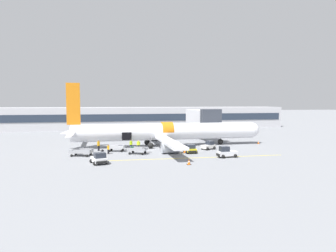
{
  "coord_description": "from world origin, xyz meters",
  "views": [
    {
      "loc": [
        -9.04,
        -51.82,
        8.22
      ],
      "look_at": [
        2.53,
        1.44,
        3.96
      ],
      "focal_mm": 32.0,
      "sensor_mm": 36.0,
      "label": 1
    }
  ],
  "objects_px": {
    "baggage_cart_queued": "(138,150)",
    "suitcase_on_tarmac_upright": "(103,151)",
    "baggage_tug_mid": "(227,153)",
    "baggage_tug_lead": "(99,159)",
    "baggage_cart_empty": "(82,153)",
    "airplane": "(164,132)",
    "baggage_tug_rear": "(209,146)",
    "ground_crew_supervisor": "(99,145)",
    "baggage_cart_loading": "(117,148)",
    "ground_crew_driver": "(108,149)",
    "ground_crew_loader_a": "(131,144)",
    "baggage_tug_spare": "(190,149)",
    "ground_crew_loader_b": "(138,145)"
  },
  "relations": [
    {
      "from": "baggage_cart_loading",
      "to": "airplane",
      "type": "bearing_deg",
      "value": 25.19
    },
    {
      "from": "baggage_tug_rear",
      "to": "ground_crew_supervisor",
      "type": "distance_m",
      "value": 19.12
    },
    {
      "from": "baggage_cart_queued",
      "to": "ground_crew_loader_b",
      "type": "distance_m",
      "value": 4.33
    },
    {
      "from": "baggage_cart_empty",
      "to": "ground_crew_loader_a",
      "type": "height_order",
      "value": "ground_crew_loader_a"
    },
    {
      "from": "baggage_tug_mid",
      "to": "baggage_tug_lead",
      "type": "bearing_deg",
      "value": -177.58
    },
    {
      "from": "baggage_tug_lead",
      "to": "baggage_cart_loading",
      "type": "distance_m",
      "value": 10.25
    },
    {
      "from": "baggage_tug_rear",
      "to": "ground_crew_loader_b",
      "type": "bearing_deg",
      "value": 169.81
    },
    {
      "from": "baggage_cart_queued",
      "to": "baggage_cart_empty",
      "type": "distance_m",
      "value": 8.64
    },
    {
      "from": "ground_crew_supervisor",
      "to": "suitcase_on_tarmac_upright",
      "type": "bearing_deg",
      "value": -74.75
    },
    {
      "from": "ground_crew_loader_a",
      "to": "ground_crew_loader_b",
      "type": "height_order",
      "value": "ground_crew_loader_b"
    },
    {
      "from": "baggage_tug_rear",
      "to": "airplane",
      "type": "bearing_deg",
      "value": 141.8
    },
    {
      "from": "baggage_tug_mid",
      "to": "ground_crew_driver",
      "type": "xyz_separation_m",
      "value": [
        -17.34,
        6.78,
        0.1
      ]
    },
    {
      "from": "baggage_cart_loading",
      "to": "ground_crew_supervisor",
      "type": "bearing_deg",
      "value": 156.16
    },
    {
      "from": "baggage_tug_rear",
      "to": "ground_crew_loader_b",
      "type": "distance_m",
      "value": 12.36
    },
    {
      "from": "baggage_tug_mid",
      "to": "baggage_tug_spare",
      "type": "relative_size",
      "value": 1.12
    },
    {
      "from": "ground_crew_driver",
      "to": "baggage_tug_mid",
      "type": "bearing_deg",
      "value": -21.35
    },
    {
      "from": "suitcase_on_tarmac_upright",
      "to": "baggage_tug_mid",
      "type": "bearing_deg",
      "value": -23.68
    },
    {
      "from": "baggage_cart_empty",
      "to": "ground_crew_loader_a",
      "type": "xyz_separation_m",
      "value": [
        8.0,
        5.08,
        0.35
      ]
    },
    {
      "from": "ground_crew_loader_a",
      "to": "suitcase_on_tarmac_upright",
      "type": "relative_size",
      "value": 2.89
    },
    {
      "from": "baggage_cart_empty",
      "to": "airplane",
      "type": "bearing_deg",
      "value": 27.45
    },
    {
      "from": "suitcase_on_tarmac_upright",
      "to": "airplane",
      "type": "bearing_deg",
      "value": 25.03
    },
    {
      "from": "baggage_tug_lead",
      "to": "ground_crew_driver",
      "type": "bearing_deg",
      "value": 80.02
    },
    {
      "from": "baggage_tug_rear",
      "to": "suitcase_on_tarmac_upright",
      "type": "distance_m",
      "value": 18.29
    },
    {
      "from": "baggage_cart_queued",
      "to": "suitcase_on_tarmac_upright",
      "type": "distance_m",
      "value": 6.0
    },
    {
      "from": "airplane",
      "to": "baggage_tug_lead",
      "type": "relative_size",
      "value": 11.97
    },
    {
      "from": "baggage_cart_loading",
      "to": "ground_crew_driver",
      "type": "xyz_separation_m",
      "value": [
        -1.44,
        -2.3,
        0.25
      ]
    },
    {
      "from": "baggage_tug_rear",
      "to": "ground_crew_supervisor",
      "type": "xyz_separation_m",
      "value": [
        -18.95,
        2.53,
        0.35
      ]
    },
    {
      "from": "ground_crew_loader_b",
      "to": "ground_crew_driver",
      "type": "bearing_deg",
      "value": -147.78
    },
    {
      "from": "airplane",
      "to": "baggage_cart_queued",
      "type": "height_order",
      "value": "airplane"
    },
    {
      "from": "baggage_tug_lead",
      "to": "ground_crew_loader_a",
      "type": "bearing_deg",
      "value": 65.45
    },
    {
      "from": "baggage_cart_queued",
      "to": "ground_crew_driver",
      "type": "relative_size",
      "value": 2.48
    },
    {
      "from": "airplane",
      "to": "baggage_tug_lead",
      "type": "bearing_deg",
      "value": -129.89
    },
    {
      "from": "baggage_cart_queued",
      "to": "suitcase_on_tarmac_upright",
      "type": "bearing_deg",
      "value": 158.22
    },
    {
      "from": "baggage_tug_rear",
      "to": "baggage_tug_mid",
      "type": "bearing_deg",
      "value": -90.24
    },
    {
      "from": "ground_crew_loader_b",
      "to": "airplane",
      "type": "bearing_deg",
      "value": 31.81
    },
    {
      "from": "baggage_cart_loading",
      "to": "baggage_cart_queued",
      "type": "height_order",
      "value": "baggage_cart_queued"
    },
    {
      "from": "baggage_tug_mid",
      "to": "baggage_tug_rear",
      "type": "distance_m",
      "value": 7.88
    },
    {
      "from": "baggage_cart_empty",
      "to": "suitcase_on_tarmac_upright",
      "type": "distance_m",
      "value": 3.8
    },
    {
      "from": "ground_crew_loader_a",
      "to": "ground_crew_driver",
      "type": "distance_m",
      "value": 5.73
    },
    {
      "from": "baggage_cart_loading",
      "to": "baggage_tug_spare",
      "type": "bearing_deg",
      "value": -18.91
    },
    {
      "from": "baggage_tug_lead",
      "to": "baggage_tug_mid",
      "type": "relative_size",
      "value": 1.01
    },
    {
      "from": "baggage_tug_spare",
      "to": "ground_crew_supervisor",
      "type": "relative_size",
      "value": 1.53
    },
    {
      "from": "ground_crew_loader_b",
      "to": "ground_crew_supervisor",
      "type": "xyz_separation_m",
      "value": [
        -6.79,
        0.34,
        0.06
      ]
    },
    {
      "from": "baggage_cart_empty",
      "to": "ground_crew_driver",
      "type": "bearing_deg",
      "value": 13.65
    },
    {
      "from": "airplane",
      "to": "ground_crew_driver",
      "type": "distance_m",
      "value": 12.48
    },
    {
      "from": "baggage_cart_empty",
      "to": "ground_crew_loader_a",
      "type": "bearing_deg",
      "value": 32.41
    },
    {
      "from": "baggage_tug_mid",
      "to": "ground_crew_driver",
      "type": "distance_m",
      "value": 18.62
    },
    {
      "from": "baggage_tug_mid",
      "to": "ground_crew_driver",
      "type": "height_order",
      "value": "baggage_tug_mid"
    },
    {
      "from": "baggage_cart_loading",
      "to": "ground_crew_driver",
      "type": "bearing_deg",
      "value": -122.11
    },
    {
      "from": "baggage_tug_lead",
      "to": "baggage_cart_loading",
      "type": "xyz_separation_m",
      "value": [
        2.77,
        9.87,
        -0.12
      ]
    }
  ]
}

